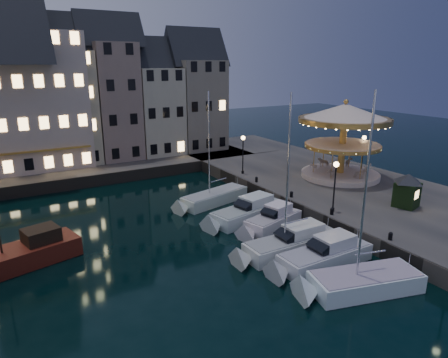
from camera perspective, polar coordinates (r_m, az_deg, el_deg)
ground at (r=29.31m, az=6.35°, el=-10.11°), size 160.00×160.00×0.00m
quay_east at (r=42.09m, az=16.88°, el=-1.48°), size 16.00×56.00×1.30m
quay_north at (r=51.03m, az=-20.53°, el=1.24°), size 44.00×12.00×1.30m
quaywall_e at (r=36.83m, az=8.33°, el=-3.46°), size 0.15×44.00×1.30m
quaywall_n at (r=45.71m, az=-16.69°, el=-0.08°), size 48.00×0.15×1.30m
streetlamp_b at (r=33.09m, az=15.59°, el=-0.05°), size 0.44×0.44×4.17m
streetlamp_c at (r=43.22m, az=2.73°, el=4.29°), size 0.44×0.44×4.17m
streetlamp_d at (r=45.84m, az=19.27°, el=4.09°), size 0.44×0.44×4.17m
bollard_a at (r=29.84m, az=22.69°, el=-7.47°), size 0.30×0.30×0.57m
bollard_b at (r=33.09m, az=15.16°, el=-4.42°), size 0.30×0.30×0.57m
bollard_c at (r=36.52m, az=9.61°, el=-2.11°), size 0.30×0.30×0.57m
bollard_d at (r=40.67m, az=4.67°, el=-0.02°), size 0.30×0.30×0.57m
townhouse_nb at (r=51.13m, az=-28.54°, el=9.06°), size 6.16×8.00×13.80m
townhouse_nc at (r=51.66m, az=-21.85°, el=10.47°), size 6.82×8.00×14.80m
townhouse_nd at (r=52.82m, az=-15.64°, el=11.67°), size 5.50×8.00×15.80m
townhouse_ne at (r=54.61m, az=-9.92°, el=10.57°), size 6.16×8.00×12.80m
townhouse_nf at (r=56.97m, az=-4.14°, el=11.50°), size 6.82×8.00×13.80m
hotel_corner at (r=51.01m, az=-28.71°, el=10.73°), size 17.60×9.00×16.80m
motorboat_a at (r=25.38m, az=18.44°, el=-13.98°), size 7.63×4.24×12.67m
motorboat_b at (r=27.54m, az=13.61°, el=-10.82°), size 7.72×2.27×2.15m
motorboat_c at (r=28.81m, az=9.16°, el=-9.21°), size 8.37×2.21×11.15m
motorboat_d at (r=32.46m, az=6.58°, el=-6.18°), size 6.30×3.44×2.15m
motorboat_e at (r=34.19m, az=3.10°, el=-4.90°), size 8.16×3.77×2.15m
motorboat_f at (r=37.93m, az=-1.95°, el=-2.90°), size 8.05×3.84×10.69m
red_fishing_boat at (r=30.07m, az=-26.81°, el=-9.70°), size 7.85×4.31×5.93m
carousel at (r=43.13m, az=16.78°, el=7.18°), size 9.32×9.32×8.16m
ticket_kiosk at (r=36.52m, az=24.80°, el=-0.74°), size 2.78×2.78×3.26m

